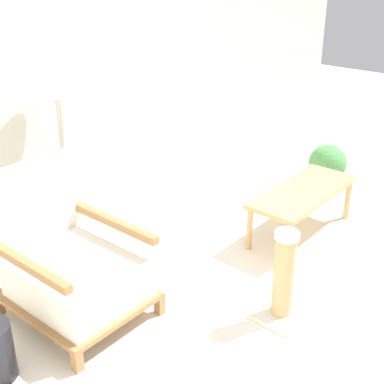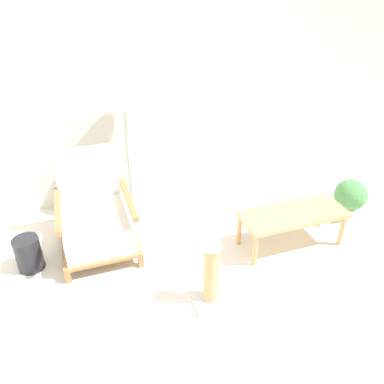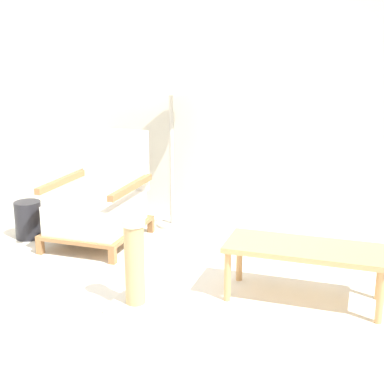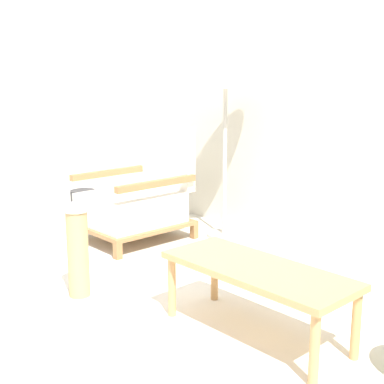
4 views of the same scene
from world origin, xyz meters
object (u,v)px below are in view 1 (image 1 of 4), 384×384
(potted_plant, at_px, (327,165))
(armchair, at_px, (70,266))
(coffee_table, at_px, (303,195))
(floor_lamp, at_px, (56,82))
(scratching_post, at_px, (283,283))

(potted_plant, bearing_deg, armchair, 172.36)
(coffee_table, height_order, potted_plant, potted_plant)
(armchair, relative_size, coffee_table, 0.89)
(floor_lamp, bearing_deg, armchair, -128.26)
(armchair, distance_m, floor_lamp, 1.16)
(floor_lamp, height_order, potted_plant, floor_lamp)
(scratching_post, bearing_deg, potted_plant, 19.65)
(potted_plant, distance_m, scratching_post, 1.93)
(coffee_table, bearing_deg, floor_lamp, 139.62)
(coffee_table, distance_m, potted_plant, 0.87)
(potted_plant, xyz_separation_m, scratching_post, (-1.82, -0.65, -0.01))
(coffee_table, relative_size, scratching_post, 1.73)
(coffee_table, relative_size, potted_plant, 2.30)
(armchair, bearing_deg, scratching_post, -52.64)
(potted_plant, relative_size, scratching_post, 0.75)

